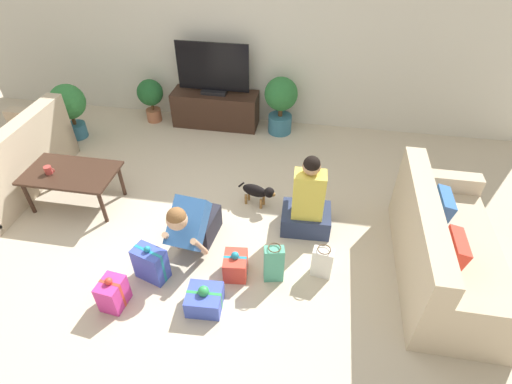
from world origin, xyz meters
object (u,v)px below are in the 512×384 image
object	(u,v)px
person_kneeling	(193,224)
dog	(258,192)
tv_console	(216,109)
sofa_left	(7,167)
mug	(48,170)
person_sitting	(307,205)
gift_box_c	(236,265)
tv	(213,71)
gift_bag_b	(274,264)
gift_box_d	(113,293)
coffee_table	(71,175)
gift_box_b	(151,264)
potted_plant_back_left	(151,96)
gift_bag_a	(322,262)
gift_box_a	(205,299)
potted_plant_back_right	(281,101)
potted_plant_corner_left	(69,106)
sofa_right	(443,251)

from	to	relation	value
person_kneeling	dog	xyz separation A→B (m)	(0.53, 0.78, -0.14)
tv_console	person_kneeling	xyz separation A→B (m)	(0.42, -2.53, 0.08)
sofa_left	mug	world-z (taller)	sofa_left
sofa_left	dog	world-z (taller)	sofa_left
person_sitting	dog	size ratio (longest dim) A/B	2.14
tv_console	gift_box_c	bearing A→B (deg)	-72.16
tv_console	tv	distance (m)	0.59
dog	gift_bag_b	distance (m)	1.08
tv_console	gift_box_d	distance (m)	3.32
person_sitting	gift_box_d	bearing A→B (deg)	35.36
coffee_table	mug	xyz separation A→B (m)	(-0.21, -0.06, 0.10)
gift_box_b	mug	xyz separation A→B (m)	(-1.45, 0.82, 0.32)
gift_box_c	gift_bag_b	world-z (taller)	gift_bag_b
potted_plant_back_left	coffee_table	bearing A→B (deg)	-94.15
gift_bag_a	mug	world-z (taller)	mug
potted_plant_back_left	gift_box_a	bearing A→B (deg)	-61.88
potted_plant_back_right	gift_box_b	distance (m)	3.05
coffee_table	person_sitting	distance (m)	2.64
gift_box_a	gift_bag_b	world-z (taller)	gift_bag_b
person_sitting	gift_box_d	distance (m)	2.06
gift_box_a	gift_box_c	size ratio (longest dim) A/B	1.09
tv_console	dog	bearing A→B (deg)	-61.68
person_kneeling	gift_box_d	xyz separation A→B (m)	(-0.52, -0.78, -0.19)
potted_plant_corner_left	mug	world-z (taller)	potted_plant_corner_left
potted_plant_back_right	dog	bearing A→B (deg)	-91.29
sofa_left	gift_box_b	world-z (taller)	sofa_left
sofa_right	gift_bag_b	bearing A→B (deg)	102.20
person_sitting	gift_box_c	xyz separation A→B (m)	(-0.62, -0.74, -0.22)
potted_plant_corner_left	potted_plant_back_right	xyz separation A→B (m)	(2.90, 0.65, -0.00)
person_sitting	potted_plant_back_left	bearing A→B (deg)	-41.32
potted_plant_corner_left	dog	xyz separation A→B (m)	(2.86, -1.05, -0.30)
coffee_table	gift_box_a	size ratio (longest dim) A/B	3.09
tv	coffee_table	bearing A→B (deg)	-118.57
person_kneeling	gift_bag_b	xyz separation A→B (m)	(0.85, -0.25, -0.13)
mug	coffee_table	bearing A→B (deg)	17.23
coffee_table	potted_plant_corner_left	distance (m)	1.59
gift_bag_b	person_sitting	bearing A→B (deg)	71.25
potted_plant_back_left	gift_box_d	xyz separation A→B (m)	(0.88, -3.26, -0.27)
tv	sofa_left	bearing A→B (deg)	-136.86
gift_box_a	tv	bearing A→B (deg)	102.39
coffee_table	potted_plant_back_right	size ratio (longest dim) A/B	1.20
potted_plant_corner_left	potted_plant_back_right	bearing A→B (deg)	12.56
tv	gift_box_a	distance (m)	3.36
tv	gift_bag_b	xyz separation A→B (m)	(1.27, -2.78, -0.64)
person_sitting	gift_bag_b	size ratio (longest dim) A/B	2.25
tv_console	dog	world-z (taller)	tv_console
gift_bag_a	gift_box_b	bearing A→B (deg)	-169.25
potted_plant_back_left	mug	xyz separation A→B (m)	(-0.35, -2.09, 0.09)
dog	gift_box_a	bearing A→B (deg)	-173.92
coffee_table	person_sitting	bearing A→B (deg)	0.49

